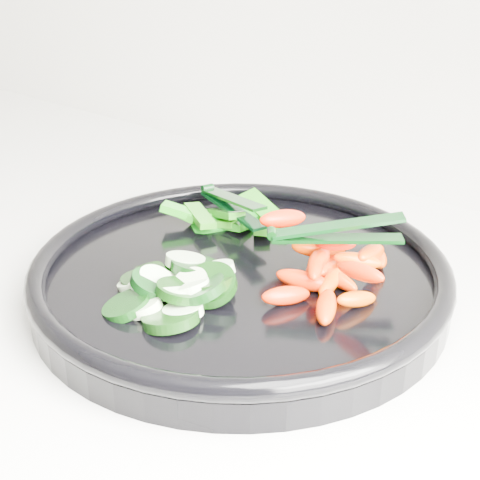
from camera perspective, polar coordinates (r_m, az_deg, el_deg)
The scene contains 6 objects.
veggie_tray at distance 0.60m, azimuth -0.00°, elevation -2.97°, with size 0.47×0.47×0.04m.
cucumber_pile at distance 0.56m, azimuth -5.81°, elevation -3.89°, with size 0.12×0.12×0.04m.
carrot_pile at distance 0.58m, azimuth 7.61°, elevation -2.10°, with size 0.15×0.16×0.05m.
pepper_pile at distance 0.69m, azimuth -1.21°, elevation 1.95°, with size 0.12×0.10×0.04m.
tong_carrot at distance 0.56m, azimuth 7.94°, elevation 0.65°, with size 0.10×0.08×0.02m.
tong_pepper at distance 0.68m, azimuth -0.82°, elevation 3.19°, with size 0.11×0.05×0.02m.
Camera 1 is at (1.03, 1.27, 1.24)m, focal length 50.00 mm.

